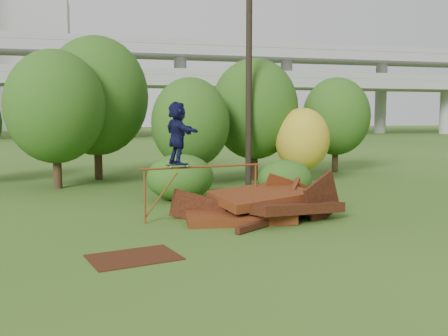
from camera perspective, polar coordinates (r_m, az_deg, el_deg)
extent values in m
plane|color=#2D5116|center=(14.44, 5.15, -7.06)|extent=(240.00, 240.00, 0.00)
cube|color=#401D0B|center=(15.61, 1.66, -5.36)|extent=(3.48, 2.36, 0.54)
cube|color=black|center=(15.78, 7.22, -4.40)|extent=(3.50, 2.74, 0.60)
cube|color=#401D0B|center=(15.95, 4.22, -3.23)|extent=(3.29, 2.55, 0.61)
cube|color=black|center=(16.00, 11.16, -3.48)|extent=(1.66, 0.94, 1.77)
cube|color=#401D0B|center=(17.05, 6.52, -3.15)|extent=(1.69, 0.44, 1.61)
cube|color=black|center=(15.67, -2.98, -4.69)|extent=(1.73, 1.01, 1.23)
cube|color=black|center=(14.60, 4.14, -6.42)|extent=(1.85, 1.37, 0.18)
cube|color=#401D0B|center=(16.87, 8.17, -1.90)|extent=(0.84, 1.30, 0.34)
cylinder|color=brown|center=(15.22, -9.04, -3.26)|extent=(0.06, 0.06, 1.65)
cylinder|color=brown|center=(16.56, 3.63, -2.44)|extent=(0.06, 0.06, 1.65)
cylinder|color=brown|center=(15.69, -2.45, 0.14)|extent=(4.01, 0.69, 0.06)
cube|color=black|center=(15.40, -5.31, 0.36)|extent=(0.76, 0.31, 0.02)
cylinder|color=beige|center=(15.25, -6.15, 0.15)|extent=(0.06, 0.04, 0.05)
cylinder|color=beige|center=(15.40, -6.33, 0.21)|extent=(0.06, 0.04, 0.05)
cylinder|color=beige|center=(15.41, -4.28, 0.24)|extent=(0.06, 0.04, 0.05)
cylinder|color=beige|center=(15.56, -4.48, 0.29)|extent=(0.06, 0.04, 0.05)
imported|color=#101137|center=(15.33, -5.34, 3.99)|extent=(1.02, 1.87, 1.93)
cube|color=#3B1A0C|center=(11.85, -10.27, -10.00)|extent=(2.27, 1.85, 0.03)
cylinder|color=black|center=(23.40, -18.51, 0.20)|extent=(0.37, 0.37, 2.00)
ellipsoid|color=#1B4A13|center=(23.29, -18.73, 6.66)|extent=(4.35, 4.35, 5.00)
cylinder|color=black|center=(26.02, -14.18, 1.20)|extent=(0.40, 0.40, 2.28)
ellipsoid|color=#1B4A13|center=(25.94, -14.36, 7.97)|extent=(5.16, 5.16, 5.93)
cylinder|color=black|center=(22.46, -3.82, -0.24)|extent=(0.34, 0.34, 1.61)
ellipsoid|color=#1B4A13|center=(22.32, -3.86, 5.17)|extent=(3.50, 3.50, 4.03)
cylinder|color=black|center=(25.32, 3.47, 0.84)|extent=(0.36, 0.36, 1.92)
ellipsoid|color=#1B4A13|center=(25.22, 3.51, 6.75)|extent=(4.39, 4.39, 5.05)
cylinder|color=black|center=(24.39, 8.87, -0.36)|extent=(0.30, 0.30, 1.13)
ellipsoid|color=#A58C19|center=(24.27, 8.93, 3.27)|extent=(2.62, 2.62, 3.02)
cylinder|color=black|center=(29.38, 12.58, 1.26)|extent=(0.35, 0.35, 1.75)
ellipsoid|color=#1B4A13|center=(29.28, 12.68, 5.78)|extent=(3.84, 3.84, 4.42)
ellipsoid|color=#1B4A13|center=(19.18, -5.03, -1.07)|extent=(2.58, 2.38, 1.79)
ellipsoid|color=#1B4A13|center=(19.66, 6.97, -1.29)|extent=(2.16, 1.98, 1.53)
cylinder|color=black|center=(22.86, 2.85, 9.90)|extent=(0.28, 0.28, 9.60)
cube|color=gray|center=(73.51, -11.21, 9.68)|extent=(160.00, 9.00, 1.40)
cube|color=gray|center=(79.94, -11.57, 12.98)|extent=(160.00, 9.00, 1.40)
cylinder|color=gray|center=(73.37, -11.15, 6.56)|extent=(2.20, 2.20, 8.00)
cylinder|color=gray|center=(76.68, 2.49, 6.65)|extent=(2.20, 2.20, 8.00)
cube|color=#9E9E99|center=(116.24, -20.69, 11.02)|extent=(14.00, 14.00, 28.00)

